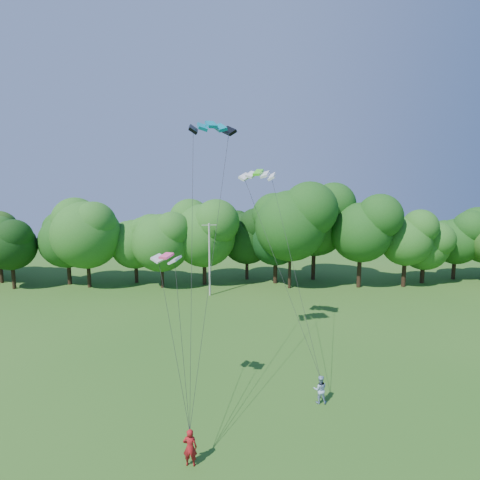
{
  "coord_description": "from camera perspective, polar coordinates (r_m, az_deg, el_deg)",
  "views": [
    {
      "loc": [
        1.04,
        -12.85,
        13.01
      ],
      "look_at": [
        1.34,
        13.0,
        9.22
      ],
      "focal_mm": 28.0,
      "sensor_mm": 36.0,
      "label": 1
    }
  ],
  "objects": [
    {
      "name": "utility_pole",
      "position": [
        44.18,
        -4.67,
        -2.88
      ],
      "size": [
        1.72,
        0.37,
        8.66
      ],
      "rotation": [
        0.0,
        0.0,
        0.17
      ],
      "color": "#AAA9A1",
      "rests_on": "ground"
    },
    {
      "name": "kite_flyer_left",
      "position": [
        20.06,
        -7.62,
        -28.83
      ],
      "size": [
        0.69,
        0.48,
        1.83
      ],
      "primitive_type": "imported",
      "rotation": [
        0.0,
        0.0,
        3.08
      ],
      "color": "#A11418",
      "rests_on": "ground"
    },
    {
      "name": "kite_flyer_right",
      "position": [
        24.68,
        12.09,
        -21.36
      ],
      "size": [
        0.89,
        0.72,
        1.72
      ],
      "primitive_type": "imported",
      "rotation": [
        0.0,
        0.0,
        3.06
      ],
      "color": "#94AECE",
      "rests_on": "ground"
    },
    {
      "name": "kite_teal",
      "position": [
        26.09,
        -4.42,
        17.14
      ],
      "size": [
        3.28,
        2.13,
        0.67
      ],
      "rotation": [
        0.0,
        0.0,
        0.28
      ],
      "color": "#047A91",
      "rests_on": "ground"
    },
    {
      "name": "kite_green",
      "position": [
        29.96,
        2.78,
        10.25
      ],
      "size": [
        3.06,
        2.13,
        0.57
      ],
      "rotation": [
        0.0,
        0.0,
        -0.35
      ],
      "color": "#4CE522",
      "rests_on": "ground"
    },
    {
      "name": "kite_pink",
      "position": [
        20.97,
        -11.15,
        -2.38
      ],
      "size": [
        1.78,
        1.36,
        0.26
      ],
      "rotation": [
        0.0,
        0.0,
        -0.42
      ],
      "color": "#FF4683",
      "rests_on": "ground"
    },
    {
      "name": "tree_back_center",
      "position": [
        49.5,
        5.48,
        1.05
      ],
      "size": [
        7.45,
        7.45,
        10.83
      ],
      "color": "#341D14",
      "rests_on": "ground"
    }
  ]
}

